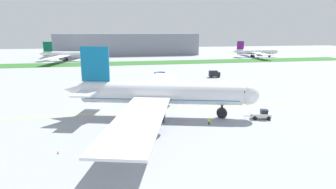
{
  "coord_description": "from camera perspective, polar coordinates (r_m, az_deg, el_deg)",
  "views": [
    {
      "loc": [
        -13.03,
        -70.95,
        20.57
      ],
      "look_at": [
        3.41,
        5.91,
        3.66
      ],
      "focal_mm": 31.86,
      "sensor_mm": 36.0,
      "label": 1
    }
  ],
  "objects": [
    {
      "name": "ground_crew_wingwalker_port",
      "position": [
        66.99,
        7.88,
        -5.01
      ],
      "size": [
        0.53,
        0.35,
        1.57
      ],
      "color": "black",
      "rests_on": "ground"
    },
    {
      "name": "parked_airliner_far_centre",
      "position": [
        217.25,
        -18.55,
        7.26
      ],
      "size": [
        40.99,
        66.28,
        13.11
      ],
      "color": "white",
      "rests_on": "ground"
    },
    {
      "name": "airliner_foreground",
      "position": [
        71.75,
        -1.75,
        0.19
      ],
      "size": [
        46.06,
        73.24,
        16.88
      ],
      "color": "white",
      "rests_on": "ground"
    },
    {
      "name": "service_truck_fuel_bowser",
      "position": [
        135.18,
        8.85,
        3.94
      ],
      "size": [
        5.11,
        2.84,
        3.06
      ],
      "color": "black",
      "rests_on": "ground"
    },
    {
      "name": "parked_airliner_far_right",
      "position": [
        245.63,
        16.31,
        7.85
      ],
      "size": [
        36.68,
        58.18,
        12.51
      ],
      "color": "white",
      "rests_on": "ground"
    },
    {
      "name": "apron_taxi_line",
      "position": [
        78.53,
        -2.1,
        -3.05
      ],
      "size": [
        280.0,
        0.36,
        0.01
      ],
      "primitive_type": "cube",
      "color": "yellow",
      "rests_on": "ground"
    },
    {
      "name": "grass_median_strip",
      "position": [
        193.81,
        -8.2,
        5.94
      ],
      "size": [
        320.0,
        24.0,
        0.1
      ],
      "primitive_type": "cube",
      "color": "#2D6628",
      "rests_on": "ground"
    },
    {
      "name": "service_truck_baggage_loader",
      "position": [
        128.62,
        -1.42,
        3.7
      ],
      "size": [
        5.72,
        4.59,
        3.19
      ],
      "color": "#33478C",
      "rests_on": "ground"
    },
    {
      "name": "traffic_cone_port_wing",
      "position": [
        53.5,
        -11.73,
        -10.41
      ],
      "size": [
        0.36,
        0.36,
        0.58
      ],
      "color": "#F2590C",
      "rests_on": "ground"
    },
    {
      "name": "ground_crew_marshaller_front",
      "position": [
        62.0,
        -5.62,
        -6.28
      ],
      "size": [
        0.6,
        0.29,
        1.72
      ],
      "color": "black",
      "rests_on": "ground"
    },
    {
      "name": "ground_plane",
      "position": [
        75.01,
        -1.61,
        -3.78
      ],
      "size": [
        600.0,
        600.0,
        0.0
      ],
      "primitive_type": "plane",
      "color": "#9399A0",
      "rests_on": "ground"
    },
    {
      "name": "pushback_tug",
      "position": [
        74.2,
        17.46,
        -3.69
      ],
      "size": [
        6.33,
        3.5,
        2.29
      ],
      "color": "white",
      "rests_on": "ground"
    },
    {
      "name": "terminal_building",
      "position": [
        255.56,
        -7.64,
        9.44
      ],
      "size": [
        117.79,
        20.0,
        18.0
      ],
      "primitive_type": "cube",
      "color": "gray",
      "rests_on": "ground"
    },
    {
      "name": "traffic_cone_near_nose",
      "position": [
        55.03,
        -20.32,
        -10.29
      ],
      "size": [
        0.36,
        0.36,
        0.58
      ],
      "color": "#F2590C",
      "rests_on": "ground"
    }
  ]
}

